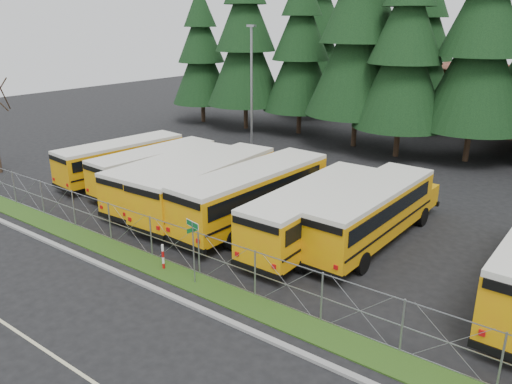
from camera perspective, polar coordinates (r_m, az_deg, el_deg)
ground at (r=22.16m, az=-2.74°, el=-9.11°), size 120.00×120.00×0.00m
curb at (r=20.16m, az=-8.45°, el=-12.21°), size 50.00×0.25×0.12m
grass_verge at (r=21.03m, az=-5.72°, el=-10.75°), size 50.00×1.40×0.06m
road_lane_line at (r=17.73m, az=-20.23°, el=-18.39°), size 50.00×0.12×0.01m
chainlink_fence at (r=21.03m, az=-4.52°, el=-7.72°), size 44.00×0.10×2.00m
bus_0 at (r=35.33m, az=-14.62°, el=3.49°), size 3.60×10.56×2.71m
bus_1 at (r=32.91m, az=-11.01°, el=2.60°), size 3.08×10.35×2.68m
bus_2 at (r=30.31m, az=-8.98°, el=1.44°), size 2.88×10.80×2.81m
bus_3 at (r=28.48m, az=-5.04°, el=0.67°), size 3.17×11.62×3.02m
bus_4 at (r=26.79m, az=0.26°, el=-0.35°), size 3.47×11.99×3.11m
bus_5 at (r=24.70m, az=7.14°, el=-2.42°), size 2.69×11.25×2.95m
bus_6 at (r=25.04m, az=13.20°, el=-2.49°), size 3.05×11.35×2.95m
street_sign at (r=20.50m, az=-7.20°, el=-5.35°), size 0.82×0.54×2.81m
striped_bollard at (r=22.45m, az=-10.58°, el=-7.33°), size 0.11×0.11×1.20m
light_standard at (r=41.21m, az=-0.51°, el=12.13°), size 0.70×0.35×10.14m
conifer_0 at (r=54.39m, az=-6.28°, el=15.25°), size 6.30×6.30×13.94m
conifer_1 at (r=50.42m, az=-1.23°, el=16.74°), size 7.64×7.64×16.89m
conifer_2 at (r=48.25m, az=5.15°, el=15.68°), size 6.96×6.96×15.39m
conifer_3 at (r=43.60m, az=11.88°, el=17.57°), size 8.71×8.71×19.26m
conifer_4 at (r=40.94m, az=16.67°, el=14.99°), size 7.33×7.33×16.22m
conifer_5 at (r=41.21m, az=24.36°, el=15.13°), size 7.96×7.96×17.60m
conifer_10 at (r=57.50m, az=6.86°, el=17.76°), size 8.42×8.42×18.62m
conifer_11 at (r=51.61m, az=18.71°, el=14.91°), size 6.87×6.87×15.20m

